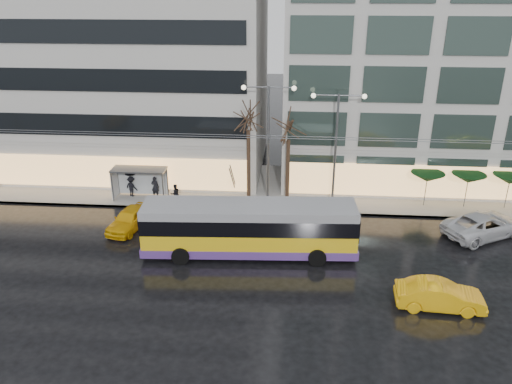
# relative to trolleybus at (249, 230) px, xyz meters

# --- Properties ---
(ground) EXTENTS (140.00, 140.00, 0.00)m
(ground) POSITION_rel_trolleybus_xyz_m (-1.31, -2.83, -1.67)
(ground) COLOR black
(ground) RESTS_ON ground
(sidewalk) EXTENTS (80.00, 10.00, 0.15)m
(sidewalk) POSITION_rel_trolleybus_xyz_m (0.69, 11.17, -1.59)
(sidewalk) COLOR gray
(sidewalk) RESTS_ON ground
(kerb) EXTENTS (80.00, 0.10, 0.15)m
(kerb) POSITION_rel_trolleybus_xyz_m (0.69, 6.22, -1.59)
(kerb) COLOR slate
(kerb) RESTS_ON ground
(building_left) EXTENTS (34.00, 14.00, 22.00)m
(building_left) POSITION_rel_trolleybus_xyz_m (-17.31, 16.17, 9.48)
(building_left) COLOR #B5B2AD
(building_left) RESTS_ON sidewalk
(building_right) EXTENTS (32.00, 14.00, 25.00)m
(building_right) POSITION_rel_trolleybus_xyz_m (17.69, 16.17, 10.98)
(building_right) COLOR #B5B2AD
(building_right) RESTS_ON sidewalk
(trolleybus) EXTENTS (13.41, 5.39, 6.16)m
(trolleybus) POSITION_rel_trolleybus_xyz_m (0.00, 0.00, 0.00)
(trolleybus) COLOR gold
(trolleybus) RESTS_ON ground
(catenary) EXTENTS (42.24, 5.12, 7.00)m
(catenary) POSITION_rel_trolleybus_xyz_m (-0.31, 5.11, 2.59)
(catenary) COLOR #595B60
(catenary) RESTS_ON ground
(bus_shelter) EXTENTS (4.20, 1.60, 2.51)m
(bus_shelter) POSITION_rel_trolleybus_xyz_m (-9.70, 7.86, 0.29)
(bus_shelter) COLOR #595B60
(bus_shelter) RESTS_ON sidewalk
(street_lamp_near) EXTENTS (3.96, 0.36, 9.03)m
(street_lamp_near) POSITION_rel_trolleybus_xyz_m (0.69, 7.97, 4.32)
(street_lamp_near) COLOR #595B60
(street_lamp_near) RESTS_ON sidewalk
(street_lamp_far) EXTENTS (3.96, 0.36, 8.53)m
(street_lamp_far) POSITION_rel_trolleybus_xyz_m (5.69, 7.97, 4.05)
(street_lamp_far) COLOR #595B60
(street_lamp_far) RESTS_ON sidewalk
(tree_a) EXTENTS (3.20, 3.20, 8.40)m
(tree_a) POSITION_rel_trolleybus_xyz_m (-0.81, 8.17, 5.42)
(tree_a) COLOR black
(tree_a) RESTS_ON sidewalk
(tree_b) EXTENTS (3.20, 3.20, 7.70)m
(tree_b) POSITION_rel_trolleybus_xyz_m (2.19, 8.37, 4.73)
(tree_b) COLOR black
(tree_b) RESTS_ON sidewalk
(parasol_a) EXTENTS (2.50, 2.50, 2.65)m
(parasol_a) POSITION_rel_trolleybus_xyz_m (12.69, 8.17, 0.78)
(parasol_a) COLOR #595B60
(parasol_a) RESTS_ON sidewalk
(parasol_b) EXTENTS (2.50, 2.50, 2.65)m
(parasol_b) POSITION_rel_trolleybus_xyz_m (15.69, 8.17, 0.78)
(parasol_b) COLOR #595B60
(parasol_b) RESTS_ON sidewalk
(parasol_c) EXTENTS (2.50, 2.50, 2.65)m
(parasol_c) POSITION_rel_trolleybus_xyz_m (18.69, 8.17, 0.78)
(parasol_c) COLOR #595B60
(parasol_c) RESTS_ON sidewalk
(taxi_a) EXTENTS (2.75, 4.72, 1.51)m
(taxi_a) POSITION_rel_trolleybus_xyz_m (-8.63, 2.82, -0.91)
(taxi_a) COLOR #ECAF0C
(taxi_a) RESTS_ON ground
(taxi_b) EXTENTS (4.67, 1.87, 1.51)m
(taxi_b) POSITION_rel_trolleybus_xyz_m (10.54, -4.90, -0.91)
(taxi_b) COLOR #F9B10D
(taxi_b) RESTS_ON ground
(sedan_silver) EXTENTS (6.43, 5.18, 1.63)m
(sedan_silver) POSITION_rel_trolleybus_xyz_m (15.61, 3.69, -0.85)
(sedan_silver) COLOR silver
(sedan_silver) RESTS_ON ground
(pedestrian_a) EXTENTS (1.09, 1.10, 2.19)m
(pedestrian_a) POSITION_rel_trolleybus_xyz_m (-8.24, 8.03, -0.08)
(pedestrian_a) COLOR black
(pedestrian_a) RESTS_ON sidewalk
(pedestrian_b) EXTENTS (0.94, 0.88, 1.54)m
(pedestrian_b) POSITION_rel_trolleybus_xyz_m (-6.41, 7.07, -0.75)
(pedestrian_b) COLOR black
(pedestrian_b) RESTS_ON sidewalk
(pedestrian_c) EXTENTS (1.22, 1.08, 2.11)m
(pedestrian_c) POSITION_rel_trolleybus_xyz_m (-10.19, 8.11, -0.40)
(pedestrian_c) COLOR black
(pedestrian_c) RESTS_ON sidewalk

